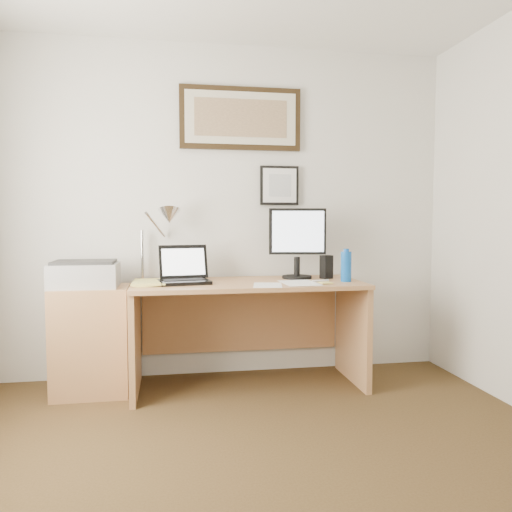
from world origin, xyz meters
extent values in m
cube|color=silver|center=(0.00, 2.00, 1.25)|extent=(3.50, 0.02, 2.50)
cube|color=#A37044|center=(-0.92, 1.68, 0.36)|extent=(0.50, 0.40, 0.73)
cylinder|color=#0D51B3|center=(0.84, 1.53, 0.86)|extent=(0.07, 0.07, 0.21)
cylinder|color=#0D51B3|center=(0.84, 1.53, 0.97)|extent=(0.04, 0.04, 0.02)
cube|color=black|center=(0.75, 1.73, 0.84)|extent=(0.10, 0.09, 0.17)
cube|color=white|center=(0.25, 1.42, 0.75)|extent=(0.23, 0.30, 0.00)
cube|color=white|center=(0.49, 1.48, 0.75)|extent=(0.24, 0.34, 0.00)
cube|color=#DCCE68|center=(0.65, 1.43, 0.76)|extent=(0.09, 0.09, 0.01)
cylinder|color=white|center=(0.65, 1.53, 0.76)|extent=(0.14, 0.06, 0.02)
imported|color=#D2C862|center=(-0.64, 1.60, 0.76)|extent=(0.23, 0.31, 0.02)
cube|color=#A37044|center=(0.15, 1.63, 0.73)|extent=(1.60, 0.70, 0.03)
cube|color=#A37044|center=(-0.63, 1.63, 0.36)|extent=(0.04, 0.65, 0.72)
cube|color=#A37044|center=(0.93, 1.63, 0.36)|extent=(0.04, 0.65, 0.72)
cube|color=#A37044|center=(0.15, 1.96, 0.45)|extent=(1.50, 0.03, 0.55)
cube|color=black|center=(-0.30, 1.59, 0.76)|extent=(0.37, 0.29, 0.02)
cube|color=black|center=(-0.30, 1.62, 0.78)|extent=(0.30, 0.17, 0.00)
cube|color=black|center=(-0.30, 1.73, 0.89)|extent=(0.35, 0.13, 0.23)
cube|color=white|center=(-0.30, 1.72, 0.89)|extent=(0.30, 0.10, 0.18)
cylinder|color=black|center=(0.54, 1.77, 0.76)|extent=(0.22, 0.22, 0.02)
cylinder|color=black|center=(0.54, 1.77, 0.84)|extent=(0.04, 0.04, 0.14)
cube|color=black|center=(0.54, 1.76, 1.10)|extent=(0.42, 0.10, 0.34)
cube|color=white|center=(0.54, 1.74, 1.10)|extent=(0.38, 0.06, 0.30)
cube|color=#A1A1A3|center=(-0.96, 1.69, 0.81)|extent=(0.44, 0.34, 0.16)
cube|color=#2D2D2D|center=(-0.96, 1.69, 0.90)|extent=(0.40, 0.30, 0.02)
cylinder|color=silver|center=(-0.59, 1.92, 0.93)|extent=(0.02, 0.02, 0.36)
cylinder|color=silver|center=(-0.49, 1.86, 1.15)|extent=(0.15, 0.23, 0.19)
cone|color=silver|center=(-0.39, 1.80, 1.21)|extent=(0.16, 0.18, 0.15)
cube|color=black|center=(0.15, 1.98, 1.95)|extent=(0.92, 0.03, 0.47)
cube|color=beige|center=(0.15, 1.96, 1.95)|extent=(0.84, 0.01, 0.39)
cube|color=#7F6449|center=(0.15, 1.95, 1.95)|extent=(0.70, 0.00, 0.28)
cube|color=black|center=(0.45, 1.98, 1.45)|extent=(0.30, 0.02, 0.30)
cube|color=white|center=(0.45, 1.96, 1.45)|extent=(0.26, 0.00, 0.26)
cube|color=#AEB3B8|center=(0.45, 1.96, 1.45)|extent=(0.17, 0.00, 0.17)
camera|label=1|loc=(-0.38, -1.81, 1.18)|focal=35.00mm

